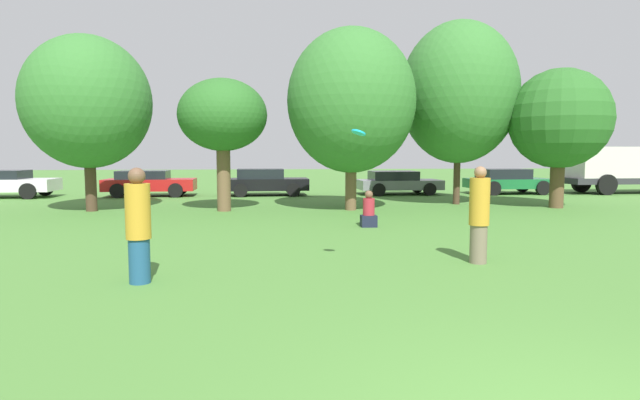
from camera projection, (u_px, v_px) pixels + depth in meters
person_thrower at (138, 225)px, 7.85m from camera, size 0.38×0.38×1.79m
person_catcher at (479, 215)px, 9.29m from camera, size 0.36×0.36×1.77m
frisbee at (359, 133)px, 8.47m from camera, size 0.25×0.24×0.14m
bystander_sitting at (369, 212)px, 13.92m from camera, size 0.42×0.35×0.99m
tree_0 at (87, 102)px, 17.37m from camera, size 4.23×4.23×5.97m
tree_1 at (223, 116)px, 17.46m from camera, size 3.03×3.03×4.53m
tree_2 at (351, 101)px, 17.73m from camera, size 4.45×4.45×6.30m
tree_3 at (459, 93)px, 19.71m from camera, size 4.50×4.50×7.03m
tree_4 at (560, 119)px, 18.50m from camera, size 3.60×3.60×5.05m
parked_car_white at (4, 183)px, 22.92m from camera, size 4.21×2.09×1.23m
parked_car_red at (149, 183)px, 23.70m from camera, size 4.09×1.96×1.19m
parked_car_black at (265, 181)px, 24.16m from camera, size 3.92×1.98×1.26m
parked_car_grey at (397, 182)px, 24.84m from camera, size 3.98×2.16×1.13m
parked_car_green at (507, 180)px, 25.13m from camera, size 4.03×2.17×1.23m
delivery_truck_silver at (625, 168)px, 25.47m from camera, size 6.56×2.29×2.30m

